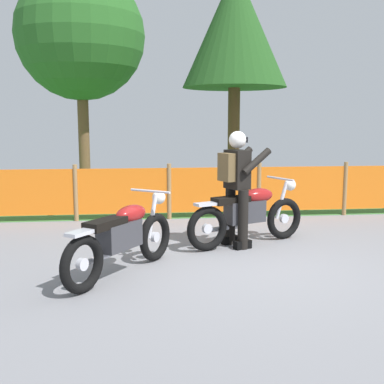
{
  "coord_description": "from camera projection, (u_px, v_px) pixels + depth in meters",
  "views": [
    {
      "loc": [
        -1.4,
        -5.88,
        1.81
      ],
      "look_at": [
        -0.72,
        0.25,
        0.9
      ],
      "focal_mm": 44.14,
      "sensor_mm": 36.0,
      "label": 1
    }
  ],
  "objects": [
    {
      "name": "ground",
      "position": [
        249.0,
        262.0,
        6.2
      ],
      "size": [
        24.0,
        24.0,
        0.02
      ],
      "primitive_type": "cube",
      "color": "gray"
    },
    {
      "name": "grass_verge",
      "position": [
        198.0,
        197.0,
        11.54
      ],
      "size": [
        24.0,
        5.09,
        0.01
      ],
      "primitive_type": "cube",
      "color": "#4C8C3D",
      "rests_on": "ground"
    },
    {
      "name": "barrier_fence",
      "position": [
        215.0,
        190.0,
        8.96
      ],
      "size": [
        8.71,
        0.08,
        1.05
      ],
      "color": "#997547",
      "rests_on": "ground"
    },
    {
      "name": "tree_leftmost",
      "position": [
        81.0,
        36.0,
        11.72
      ],
      "size": [
        3.2,
        3.2,
        5.55
      ],
      "color": "brown",
      "rests_on": "ground"
    },
    {
      "name": "tree_near_left",
      "position": [
        235.0,
        29.0,
        10.78
      ],
      "size": [
        2.42,
        2.42,
        5.3
      ],
      "color": "brown",
      "rests_on": "ground"
    },
    {
      "name": "motorcycle_lead",
      "position": [
        123.0,
        237.0,
        5.6
      ],
      "size": [
        1.27,
        1.7,
        0.96
      ],
      "rotation": [
        0.0,
        0.0,
        0.95
      ],
      "color": "black",
      "rests_on": "ground"
    },
    {
      "name": "motorcycle_trailing",
      "position": [
        248.0,
        213.0,
        7.0
      ],
      "size": [
        1.93,
        0.99,
        0.98
      ],
      "rotation": [
        0.0,
        0.0,
        0.41
      ],
      "color": "black",
      "rests_on": "ground"
    },
    {
      "name": "rider_trailing",
      "position": [
        237.0,
        182.0,
        6.82
      ],
      "size": [
        0.78,
        0.69,
        1.69
      ],
      "rotation": [
        0.0,
        0.0,
        0.41
      ],
      "color": "black",
      "rests_on": "ground"
    }
  ]
}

